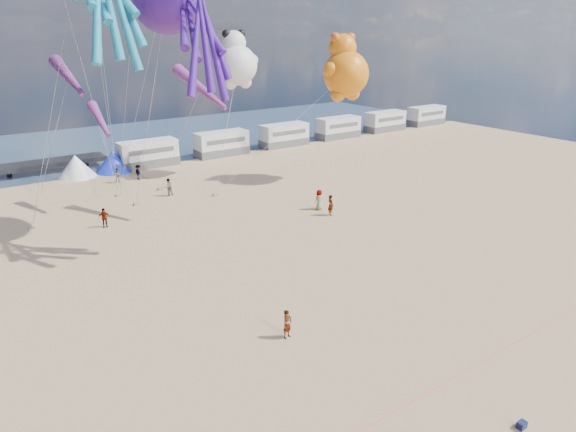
% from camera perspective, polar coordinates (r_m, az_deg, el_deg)
% --- Properties ---
extents(ground, '(120.00, 120.00, 0.00)m').
position_cam_1_polar(ground, '(26.37, 4.38, -14.69)').
color(ground, tan).
rests_on(ground, ground).
extents(water, '(120.00, 120.00, 0.00)m').
position_cam_1_polar(water, '(74.43, -23.62, 6.82)').
color(water, '#324760').
rests_on(water, ground).
extents(motorhome_0, '(6.60, 2.50, 3.00)m').
position_cam_1_polar(motorhome_0, '(61.48, -15.27, 6.71)').
color(motorhome_0, silver).
rests_on(motorhome_0, ground).
extents(motorhome_1, '(6.60, 2.50, 3.00)m').
position_cam_1_polar(motorhome_1, '(65.19, -7.39, 7.99)').
color(motorhome_1, silver).
rests_on(motorhome_1, ground).
extents(motorhome_2, '(6.60, 2.50, 3.00)m').
position_cam_1_polar(motorhome_2, '(70.00, -0.44, 8.99)').
color(motorhome_2, silver).
rests_on(motorhome_2, ground).
extents(motorhome_3, '(6.60, 2.50, 3.00)m').
position_cam_1_polar(motorhome_3, '(75.70, 5.58, 9.74)').
color(motorhome_3, silver).
rests_on(motorhome_3, ground).
extents(motorhome_4, '(6.60, 2.50, 3.00)m').
position_cam_1_polar(motorhome_4, '(82.11, 10.73, 10.31)').
color(motorhome_4, silver).
rests_on(motorhome_4, ground).
extents(motorhome_5, '(6.60, 2.50, 3.00)m').
position_cam_1_polar(motorhome_5, '(89.07, 15.11, 10.72)').
color(motorhome_5, silver).
rests_on(motorhome_5, ground).
extents(tent_white, '(4.00, 4.00, 2.40)m').
position_cam_1_polar(tent_white, '(59.44, -22.48, 5.14)').
color(tent_white, white).
rests_on(tent_white, ground).
extents(tent_blue, '(4.00, 4.00, 2.40)m').
position_cam_1_polar(tent_blue, '(60.37, -18.81, 5.81)').
color(tent_blue, '#1933CC').
rests_on(tent_blue, ground).
extents(cooler_navy, '(0.38, 0.28, 0.30)m').
position_cam_1_polar(cooler_navy, '(23.99, 24.55, -20.36)').
color(cooler_navy, '#161E45').
rests_on(cooler_navy, ground).
extents(rope_line, '(34.00, 0.03, 0.03)m').
position_cam_1_polar(rope_line, '(23.54, 12.58, -20.07)').
color(rope_line, '#F2338C').
rests_on(rope_line, ground).
extents(standing_person, '(0.65, 0.51, 1.58)m').
position_cam_1_polar(standing_person, '(26.83, -0.08, -11.92)').
color(standing_person, tan).
rests_on(standing_person, ground).
extents(beachgoer_0, '(0.70, 0.50, 1.81)m').
position_cam_1_polar(beachgoer_0, '(45.04, 3.48, 1.82)').
color(beachgoer_0, '#7F6659').
rests_on(beachgoer_0, ground).
extents(beachgoer_1, '(0.89, 0.82, 1.53)m').
position_cam_1_polar(beachgoer_1, '(55.83, -18.43, 4.28)').
color(beachgoer_1, '#7F6659').
rests_on(beachgoer_1, ground).
extents(beachgoer_2, '(0.75, 0.88, 1.58)m').
position_cam_1_polar(beachgoer_2, '(56.41, -16.29, 4.69)').
color(beachgoer_2, '#7F6659').
rests_on(beachgoer_2, ground).
extents(beachgoer_3, '(1.14, 0.80, 1.60)m').
position_cam_1_polar(beachgoer_3, '(43.53, -19.76, -0.18)').
color(beachgoer_3, '#7F6659').
rests_on(beachgoer_3, ground).
extents(beachgoer_5, '(0.79, 1.73, 1.80)m').
position_cam_1_polar(beachgoer_5, '(43.74, 4.76, 1.21)').
color(beachgoer_5, '#7F6659').
rests_on(beachgoer_5, ground).
extents(beachgoer_7, '(0.88, 0.62, 1.71)m').
position_cam_1_polar(beachgoer_7, '(50.07, -13.16, 3.15)').
color(beachgoer_7, '#7F6659').
rests_on(beachgoer_7, ground).
extents(sandbag_a, '(0.50, 0.35, 0.22)m').
position_cam_1_polar(sandbag_a, '(45.52, -26.56, -1.22)').
color(sandbag_a, gray).
rests_on(sandbag_a, ground).
extents(sandbag_b, '(0.50, 0.35, 0.22)m').
position_cam_1_polar(sandbag_b, '(48.23, -16.50, 1.26)').
color(sandbag_b, gray).
rests_on(sandbag_b, ground).
extents(sandbag_c, '(0.50, 0.35, 0.22)m').
position_cam_1_polar(sandbag_c, '(49.44, -8.07, 2.36)').
color(sandbag_c, gray).
rests_on(sandbag_c, ground).
extents(sandbag_d, '(0.50, 0.35, 0.22)m').
position_cam_1_polar(sandbag_d, '(52.40, -14.01, 2.98)').
color(sandbag_d, gray).
rests_on(sandbag_d, ground).
extents(sandbag_e, '(0.50, 0.35, 0.22)m').
position_cam_1_polar(sandbag_e, '(51.44, -18.32, 2.23)').
color(sandbag_e, gray).
rests_on(sandbag_e, ground).
extents(kite_octopus_purple, '(4.45, 9.60, 10.78)m').
position_cam_1_polar(kite_octopus_purple, '(38.97, -13.35, 22.20)').
color(kite_octopus_purple, '#42148A').
extents(kite_panda, '(6.09, 5.91, 6.89)m').
position_cam_1_polar(kite_panda, '(54.79, -5.63, 16.32)').
color(kite_panda, white).
extents(kite_teddy_orange, '(5.90, 5.60, 7.72)m').
position_cam_1_polar(kite_teddy_orange, '(52.89, 6.46, 15.41)').
color(kite_teddy_orange, orange).
extents(windsock_left, '(1.51, 6.52, 6.46)m').
position_cam_1_polar(windsock_left, '(46.05, -23.20, 14.02)').
color(windsock_left, red).
extents(windsock_mid, '(2.51, 6.32, 6.27)m').
position_cam_1_polar(windsock_mid, '(42.65, -9.68, 13.81)').
color(windsock_mid, red).
extents(windsock_right, '(0.94, 4.34, 4.33)m').
position_cam_1_polar(windsock_right, '(46.64, -20.17, 10.00)').
color(windsock_right, red).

